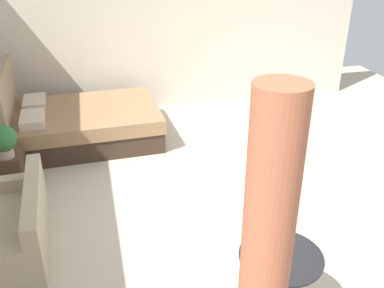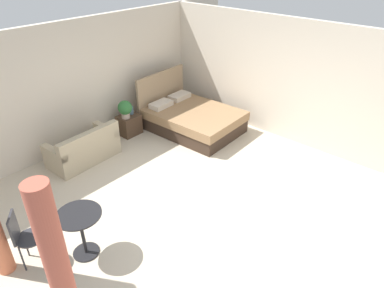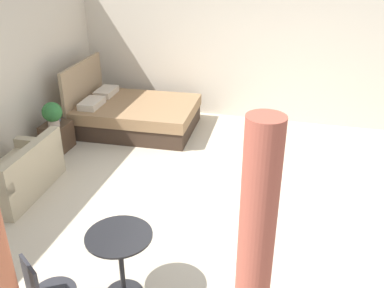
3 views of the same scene
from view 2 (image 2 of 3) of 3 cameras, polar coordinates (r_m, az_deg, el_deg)
ground_plane at (r=6.31m, az=0.27°, el=-9.01°), size 9.28×9.50×0.02m
wall_back at (r=7.90m, az=-17.93°, el=9.22°), size 9.28×0.12×2.67m
wall_right at (r=7.98m, az=15.61°, el=9.80°), size 0.12×6.50×2.67m
bed at (r=8.41m, az=-0.10°, el=4.23°), size 1.66×2.21×1.23m
couch at (r=7.53m, az=-17.20°, el=-0.85°), size 1.43×0.79×0.75m
nightstand at (r=8.36m, az=-10.22°, el=3.11°), size 0.48×0.40×0.47m
potted_plant at (r=8.07m, az=-10.88°, el=5.72°), size 0.33×0.33×0.42m
vase at (r=8.31m, az=-9.97°, el=5.47°), size 0.13×0.13×0.18m
balcony_table at (r=5.27m, az=-17.69°, el=-12.72°), size 0.64×0.64×0.74m
cafe_chair_near_window at (r=5.40m, az=-25.89°, el=-13.17°), size 0.54×0.54×0.88m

